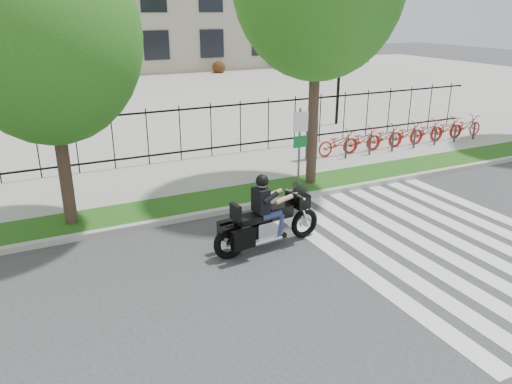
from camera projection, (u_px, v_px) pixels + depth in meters
name	position (u px, v px, depth m)	size (l,w,h in m)	color
ground	(266.00, 289.00, 10.20)	(120.00, 120.00, 0.00)	#333336
curb	(198.00, 215.00, 13.63)	(60.00, 0.20, 0.15)	#A8A69E
grass_verge	(188.00, 205.00, 14.35)	(60.00, 1.50, 0.15)	#194D13
sidewalk	(163.00, 180.00, 16.46)	(60.00, 3.50, 0.15)	gray
plaza	(85.00, 99.00, 31.27)	(80.00, 34.00, 0.10)	gray
crosswalk_stripes	(442.00, 243.00, 12.19)	(5.70, 8.00, 0.01)	silver
iron_fence	(147.00, 137.00, 17.57)	(30.00, 0.06, 2.00)	black
lamp_post_right	(340.00, 58.00, 23.33)	(1.06, 0.70, 4.25)	black
street_tree_1	(46.00, 37.00, 11.42)	(4.36, 4.36, 7.14)	#3E2B22
bike_share_station	(404.00, 134.00, 20.16)	(8.86, 0.85, 1.50)	#2D2D33
sign_pole_regulatory	(300.00, 139.00, 14.89)	(0.50, 0.09, 2.50)	#59595B
motorcycle_rider	(268.00, 218.00, 11.74)	(2.90, 0.93, 2.24)	black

